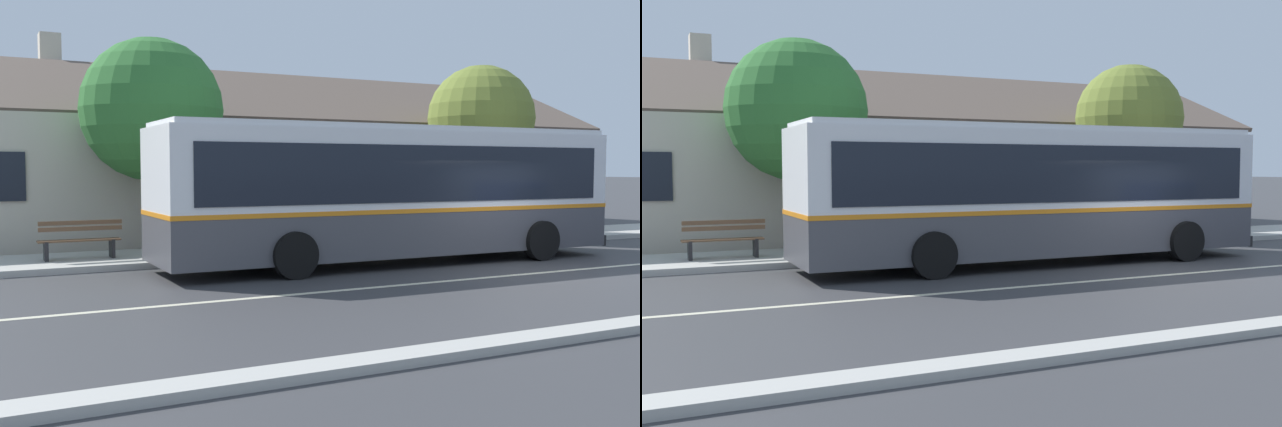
% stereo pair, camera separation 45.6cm
% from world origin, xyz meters
% --- Properties ---
extents(ground_plane, '(300.00, 300.00, 0.00)m').
position_xyz_m(ground_plane, '(0.00, 0.00, 0.00)').
color(ground_plane, '#38383A').
extents(sidewalk_far, '(60.00, 3.00, 0.15)m').
position_xyz_m(sidewalk_far, '(0.00, 6.00, 0.07)').
color(sidewalk_far, '#ADAAA3').
rests_on(sidewalk_far, ground).
extents(lane_divider_stripe, '(60.00, 0.16, 0.01)m').
position_xyz_m(lane_divider_stripe, '(0.00, 0.00, 0.00)').
color(lane_divider_stripe, beige).
rests_on(lane_divider_stripe, ground).
extents(community_building, '(25.85, 10.24, 6.96)m').
position_xyz_m(community_building, '(-1.59, 13.69, 2.04)').
color(community_building, beige).
rests_on(community_building, ground).
extents(transit_bus, '(11.73, 2.82, 3.30)m').
position_xyz_m(transit_bus, '(-2.02, 2.90, 1.77)').
color(transit_bus, '#47474C').
rests_on(transit_bus, ground).
extents(bench_by_building, '(1.89, 0.51, 0.94)m').
position_xyz_m(bench_by_building, '(-8.93, 5.85, 0.58)').
color(bench_by_building, brown).
rests_on(bench_by_building, sidewalk_far).
extents(street_tree_primary, '(3.53, 3.53, 5.73)m').
position_xyz_m(street_tree_primary, '(4.03, 7.20, 3.85)').
color(street_tree_primary, '#4C3828').
rests_on(street_tree_primary, ground).
extents(street_tree_secondary, '(3.79, 3.79, 5.77)m').
position_xyz_m(street_tree_secondary, '(-6.72, 7.18, 3.71)').
color(street_tree_secondary, '#4C3828').
rests_on(street_tree_secondary, ground).
extents(bus_stop_sign, '(0.36, 0.07, 2.40)m').
position_xyz_m(bus_stop_sign, '(4.69, 4.99, 1.64)').
color(bus_stop_sign, gray).
rests_on(bus_stop_sign, sidewalk_far).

